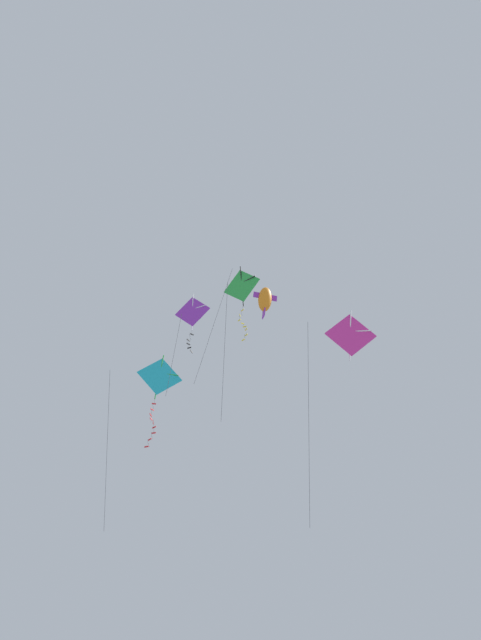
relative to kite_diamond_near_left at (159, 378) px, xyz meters
name	(u,v)px	position (x,y,z in m)	size (l,w,h in m)	color
kite_diamond_near_left	(159,378)	(0.00, 0.00, 0.00)	(3.20, 2.85, 7.63)	#1EB2C6
kite_fish_far_centre	(265,300)	(-5.26, -0.24, 1.89)	(3.00, 2.57, 6.14)	orange
kite_diamond_upper_right	(350,335)	(-7.89, -2.48, -0.05)	(3.83, 3.03, 9.12)	#DB2D93
kite_diamond_near_right	(192,312)	(-1.85, 0.36, 2.84)	(1.93, 1.09, 5.57)	purple
kite_diamond_low_drifter	(242,287)	(-2.45, -2.66, 7.91)	(3.40, 2.28, 7.45)	green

